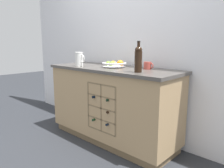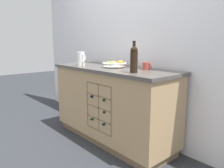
{
  "view_description": "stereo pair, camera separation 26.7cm",
  "coord_description": "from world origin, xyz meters",
  "px_view_note": "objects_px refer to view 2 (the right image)",
  "views": [
    {
      "loc": [
        1.79,
        -1.92,
        1.22
      ],
      "look_at": [
        0.0,
        0.0,
        0.72
      ],
      "focal_mm": 35.0,
      "sensor_mm": 36.0,
      "label": 1
    },
    {
      "loc": [
        1.98,
        -1.73,
        1.22
      ],
      "look_at": [
        0.0,
        0.0,
        0.72
      ],
      "focal_mm": 35.0,
      "sensor_mm": 36.0,
      "label": 2
    }
  ],
  "objects_px": {
    "standing_wine_bottle": "(134,59)",
    "fruit_bowl": "(115,64)",
    "ceramic_mug": "(146,66)",
    "white_pitcher": "(81,59)"
  },
  "relations": [
    {
      "from": "fruit_bowl",
      "to": "white_pitcher",
      "type": "xyz_separation_m",
      "value": [
        -0.4,
        -0.22,
        0.05
      ]
    },
    {
      "from": "fruit_bowl",
      "to": "white_pitcher",
      "type": "relative_size",
      "value": 1.65
    },
    {
      "from": "fruit_bowl",
      "to": "standing_wine_bottle",
      "type": "distance_m",
      "value": 0.53
    },
    {
      "from": "ceramic_mug",
      "to": "standing_wine_bottle",
      "type": "distance_m",
      "value": 0.32
    },
    {
      "from": "white_pitcher",
      "to": "standing_wine_bottle",
      "type": "xyz_separation_m",
      "value": [
        0.89,
        0.03,
        0.05
      ]
    },
    {
      "from": "fruit_bowl",
      "to": "white_pitcher",
      "type": "height_order",
      "value": "white_pitcher"
    },
    {
      "from": "ceramic_mug",
      "to": "standing_wine_bottle",
      "type": "height_order",
      "value": "standing_wine_bottle"
    },
    {
      "from": "ceramic_mug",
      "to": "white_pitcher",
      "type": "bearing_deg",
      "value": -158.29
    },
    {
      "from": "standing_wine_bottle",
      "to": "fruit_bowl",
      "type": "bearing_deg",
      "value": 159.49
    },
    {
      "from": "fruit_bowl",
      "to": "standing_wine_bottle",
      "type": "height_order",
      "value": "standing_wine_bottle"
    }
  ]
}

